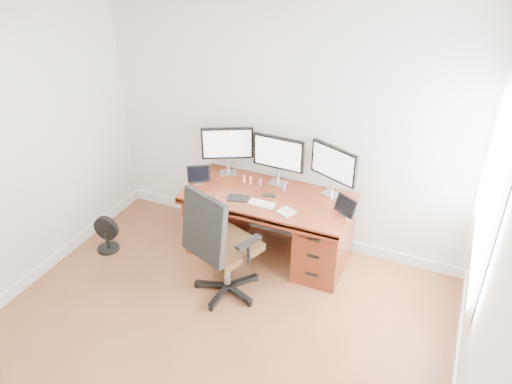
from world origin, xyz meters
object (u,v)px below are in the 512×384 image
at_px(office_chair, 222,262).
at_px(floor_fan, 106,235).
at_px(desk, 269,222).
at_px(monitor_center, 278,155).
at_px(keyboard, 262,204).

height_order(office_chair, floor_fan, office_chair).
distance_m(desk, monitor_center, 0.72).
bearing_deg(floor_fan, desk, 17.79).
bearing_deg(keyboard, desk, 93.57).
height_order(office_chair, monitor_center, monitor_center).
height_order(desk, monitor_center, monitor_center).
distance_m(monitor_center, keyboard, 0.56).
xyz_separation_m(desk, office_chair, (-0.16, -0.76, -0.02)).
bearing_deg(office_chair, keyboard, 93.87).
relative_size(floor_fan, monitor_center, 0.74).
bearing_deg(floor_fan, keyboard, 10.84).
xyz_separation_m(floor_fan, keyboard, (1.65, 0.42, 0.56)).
xyz_separation_m(floor_fan, monitor_center, (1.63, 0.88, 0.89)).
relative_size(desk, monitor_center, 3.09).
bearing_deg(desk, office_chair, -101.75).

